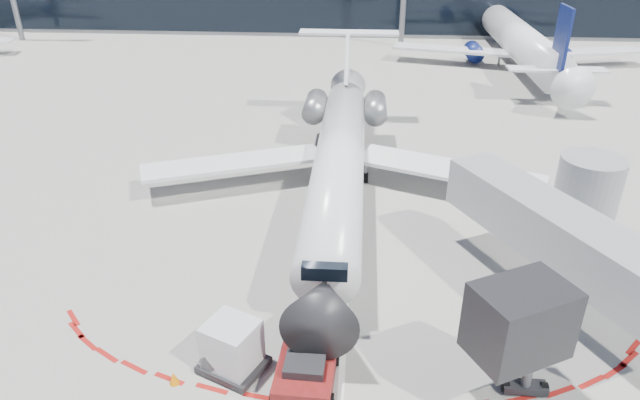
{
  "coord_description": "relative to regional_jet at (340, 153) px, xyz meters",
  "views": [
    {
      "loc": [
        0.42,
        -25.8,
        15.99
      ],
      "look_at": [
        -1.66,
        1.21,
        1.93
      ],
      "focal_mm": 32.0,
      "sensor_mm": 36.0,
      "label": 1
    }
  ],
  "objects": [
    {
      "name": "apron_centerline",
      "position": [
        0.83,
        -4.22,
        -2.57
      ],
      "size": [
        0.25,
        40.0,
        0.01
      ],
      "primitive_type": "cube",
      "color": "silver",
      "rests_on": "ground"
    },
    {
      "name": "safety_cone_left",
      "position": [
        -5.42,
        -16.66,
        -2.31
      ],
      "size": [
        0.38,
        0.38,
        0.53
      ],
      "primitive_type": "cone",
      "color": "orange",
      "rests_on": "ground"
    },
    {
      "name": "uld_container",
      "position": [
        -3.35,
        -15.74,
        -1.51
      ],
      "size": [
        2.9,
        2.73,
        2.16
      ],
      "rotation": [
        0.0,
        0.0,
        -0.43
      ],
      "color": "black",
      "rests_on": "ground"
    },
    {
      "name": "ground",
      "position": [
        0.83,
        -6.22,
        -2.57
      ],
      "size": [
        260.0,
        260.0,
        0.0
      ],
      "primitive_type": "plane",
      "color": "gray",
      "rests_on": "ground"
    },
    {
      "name": "bg_airliner_1",
      "position": [
        18.34,
        33.61,
        2.66
      ],
      "size": [
        32.34,
        34.24,
        10.46
      ],
      "primitive_type": null,
      "color": "white",
      "rests_on": "ground"
    },
    {
      "name": "jet_bridge",
      "position": [
        10.62,
        -9.24,
        0.43
      ],
      "size": [
        10.03,
        15.2,
        4.9
      ],
      "color": "#9A9DA2",
      "rests_on": "ground"
    },
    {
      "name": "regional_jet",
      "position": [
        0.0,
        0.0,
        0.0
      ],
      "size": [
        24.97,
        30.79,
        7.71
      ],
      "color": "white",
      "rests_on": "ground"
    },
    {
      "name": "pushback_tug",
      "position": [
        -0.48,
        -16.28,
        -1.96
      ],
      "size": [
        2.39,
        5.36,
        1.38
      ],
      "rotation": [
        0.0,
        0.0,
        -0.04
      ],
      "color": "#54100C",
      "rests_on": "ground"
    }
  ]
}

